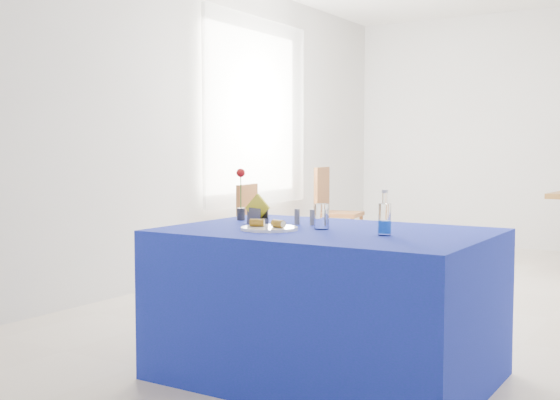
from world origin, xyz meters
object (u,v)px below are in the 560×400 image
object	(u,v)px
chair_win_b	(332,206)
chair_win_a	(257,224)
water_bottle	(385,220)
blue_table	(327,303)
plate	(269,228)

from	to	relation	value
chair_win_b	chair_win_a	bearing A→B (deg)	165.81
water_bottle	chair_win_a	distance (m)	3.16
blue_table	chair_win_b	xyz separation A→B (m)	(-1.81, 3.50, 0.19)
water_bottle	chair_win_a	xyz separation A→B (m)	(-2.22, 2.23, -0.34)
chair_win_a	plate	bearing A→B (deg)	-153.55
plate	water_bottle	world-z (taller)	water_bottle
blue_table	chair_win_a	distance (m)	2.86
blue_table	water_bottle	world-z (taller)	water_bottle
plate	chair_win_b	xyz separation A→B (m)	(-1.57, 3.67, -0.20)
chair_win_a	chair_win_b	size ratio (longest dim) A/B	0.87
blue_table	chair_win_a	xyz separation A→B (m)	(-1.87, 2.16, 0.11)
blue_table	water_bottle	distance (m)	0.57
chair_win_a	blue_table	bearing A→B (deg)	-147.66
plate	chair_win_a	world-z (taller)	chair_win_a
chair_win_a	chair_win_b	bearing A→B (deg)	-11.50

